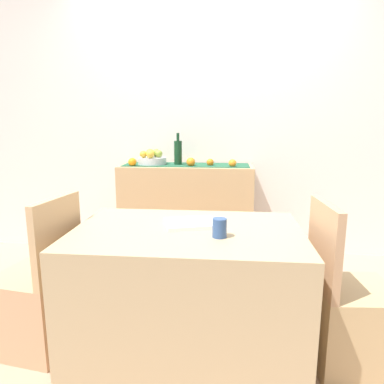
{
  "coord_description": "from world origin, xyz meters",
  "views": [
    {
      "loc": [
        0.18,
        -2.29,
        1.31
      ],
      "look_at": [
        -0.08,
        0.36,
        0.76
      ],
      "focal_mm": 33.27,
      "sensor_mm": 36.0,
      "label": 1
    }
  ],
  "objects_px": {
    "fruit_bowl": "(152,161)",
    "sideboard_console": "(186,213)",
    "open_book": "(191,223)",
    "coffee_cup": "(219,228)",
    "chair_by_corner": "(349,320)",
    "chair_near_window": "(38,304)",
    "wine_bottle": "(178,152)",
    "dining_table": "(187,294)"
  },
  "relations": [
    {
      "from": "fruit_bowl",
      "to": "sideboard_console",
      "type": "bearing_deg",
      "value": 0.0
    },
    {
      "from": "open_book",
      "to": "coffee_cup",
      "type": "relative_size",
      "value": 2.94
    },
    {
      "from": "sideboard_console",
      "to": "chair_by_corner",
      "type": "height_order",
      "value": "chair_by_corner"
    },
    {
      "from": "coffee_cup",
      "to": "chair_near_window",
      "type": "relative_size",
      "value": 0.11
    },
    {
      "from": "open_book",
      "to": "chair_near_window",
      "type": "height_order",
      "value": "chair_near_window"
    },
    {
      "from": "wine_bottle",
      "to": "dining_table",
      "type": "distance_m",
      "value": 1.59
    },
    {
      "from": "open_book",
      "to": "chair_by_corner",
      "type": "xyz_separation_m",
      "value": [
        0.85,
        -0.09,
        -0.48
      ]
    },
    {
      "from": "wine_bottle",
      "to": "open_book",
      "type": "relative_size",
      "value": 1.04
    },
    {
      "from": "sideboard_console",
      "to": "fruit_bowl",
      "type": "xyz_separation_m",
      "value": [
        -0.32,
        0.0,
        0.49
      ]
    },
    {
      "from": "chair_near_window",
      "to": "chair_by_corner",
      "type": "bearing_deg",
      "value": 0.05
    },
    {
      "from": "wine_bottle",
      "to": "dining_table",
      "type": "relative_size",
      "value": 0.24
    },
    {
      "from": "open_book",
      "to": "chair_by_corner",
      "type": "distance_m",
      "value": 0.99
    },
    {
      "from": "fruit_bowl",
      "to": "dining_table",
      "type": "bearing_deg",
      "value": -71.42
    },
    {
      "from": "fruit_bowl",
      "to": "chair_by_corner",
      "type": "bearing_deg",
      "value": -46.77
    },
    {
      "from": "sideboard_console",
      "to": "open_book",
      "type": "xyz_separation_m",
      "value": [
        0.18,
        -1.34,
        0.3
      ]
    },
    {
      "from": "fruit_bowl",
      "to": "wine_bottle",
      "type": "relative_size",
      "value": 0.89
    },
    {
      "from": "dining_table",
      "to": "sideboard_console",
      "type": "bearing_deg",
      "value": 96.6
    },
    {
      "from": "chair_near_window",
      "to": "coffee_cup",
      "type": "bearing_deg",
      "value": -5.94
    },
    {
      "from": "fruit_bowl",
      "to": "wine_bottle",
      "type": "bearing_deg",
      "value": 0.0
    },
    {
      "from": "sideboard_console",
      "to": "dining_table",
      "type": "distance_m",
      "value": 1.44
    },
    {
      "from": "wine_bottle",
      "to": "coffee_cup",
      "type": "relative_size",
      "value": 3.06
    },
    {
      "from": "sideboard_console",
      "to": "chair_near_window",
      "type": "xyz_separation_m",
      "value": [
        -0.7,
        -1.43,
        -0.18
      ]
    },
    {
      "from": "wine_bottle",
      "to": "sideboard_console",
      "type": "bearing_deg",
      "value": 0.0
    },
    {
      "from": "fruit_bowl",
      "to": "open_book",
      "type": "bearing_deg",
      "value": -69.88
    },
    {
      "from": "fruit_bowl",
      "to": "wine_bottle",
      "type": "distance_m",
      "value": 0.25
    },
    {
      "from": "fruit_bowl",
      "to": "chair_by_corner",
      "type": "distance_m",
      "value": 2.08
    },
    {
      "from": "dining_table",
      "to": "chair_by_corner",
      "type": "distance_m",
      "value": 0.87
    },
    {
      "from": "sideboard_console",
      "to": "chair_near_window",
      "type": "distance_m",
      "value": 1.61
    },
    {
      "from": "dining_table",
      "to": "open_book",
      "type": "xyz_separation_m",
      "value": [
        0.01,
        0.09,
        0.38
      ]
    },
    {
      "from": "chair_by_corner",
      "to": "dining_table",
      "type": "bearing_deg",
      "value": 179.92
    },
    {
      "from": "fruit_bowl",
      "to": "chair_near_window",
      "type": "xyz_separation_m",
      "value": [
        -0.38,
        -1.43,
        -0.67
      ]
    },
    {
      "from": "coffee_cup",
      "to": "wine_bottle",
      "type": "bearing_deg",
      "value": 104.97
    },
    {
      "from": "fruit_bowl",
      "to": "coffee_cup",
      "type": "relative_size",
      "value": 2.73
    },
    {
      "from": "chair_by_corner",
      "to": "fruit_bowl",
      "type": "bearing_deg",
      "value": 133.23
    },
    {
      "from": "chair_by_corner",
      "to": "wine_bottle",
      "type": "bearing_deg",
      "value": 127.68
    },
    {
      "from": "dining_table",
      "to": "chair_by_corner",
      "type": "bearing_deg",
      "value": -0.08
    },
    {
      "from": "sideboard_console",
      "to": "fruit_bowl",
      "type": "distance_m",
      "value": 0.58
    },
    {
      "from": "fruit_bowl",
      "to": "chair_by_corner",
      "type": "xyz_separation_m",
      "value": [
        1.35,
        -1.43,
        -0.67
      ]
    },
    {
      "from": "fruit_bowl",
      "to": "dining_table",
      "type": "height_order",
      "value": "fruit_bowl"
    },
    {
      "from": "coffee_cup",
      "to": "chair_by_corner",
      "type": "distance_m",
      "value": 0.87
    },
    {
      "from": "wine_bottle",
      "to": "open_book",
      "type": "bearing_deg",
      "value": -79.39
    },
    {
      "from": "open_book",
      "to": "fruit_bowl",
      "type": "bearing_deg",
      "value": 94.21
    }
  ]
}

